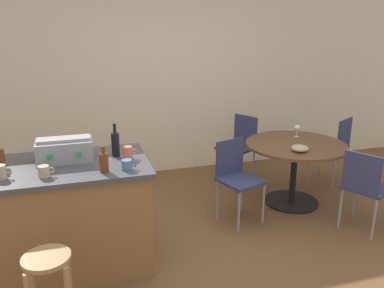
# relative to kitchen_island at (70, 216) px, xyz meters

# --- Properties ---
(ground_plane) EXTENTS (8.80, 8.80, 0.00)m
(ground_plane) POSITION_rel_kitchen_island_xyz_m (1.28, -0.35, -0.47)
(ground_plane) COLOR brown
(back_wall) EXTENTS (8.00, 0.10, 2.70)m
(back_wall) POSITION_rel_kitchen_island_xyz_m (1.28, 2.07, 0.88)
(back_wall) COLOR beige
(back_wall) RESTS_ON ground_plane
(kitchen_island) EXTENTS (1.35, 0.85, 0.93)m
(kitchen_island) POSITION_rel_kitchen_island_xyz_m (0.00, 0.00, 0.00)
(kitchen_island) COLOR olive
(kitchen_island) RESTS_ON ground_plane
(wooden_stool) EXTENTS (0.31, 0.31, 0.62)m
(wooden_stool) POSITION_rel_kitchen_island_xyz_m (-0.13, -0.84, -0.02)
(wooden_stool) COLOR #A37A4C
(wooden_stool) RESTS_ON ground_plane
(dining_table) EXTENTS (1.13, 1.13, 0.73)m
(dining_table) POSITION_rel_kitchen_island_xyz_m (2.48, 0.55, 0.09)
(dining_table) COLOR black
(dining_table) RESTS_ON ground_plane
(folding_chair_near) EXTENTS (0.55, 0.55, 0.88)m
(folding_chair_near) POSITION_rel_kitchen_island_xyz_m (3.29, 0.94, 0.06)
(folding_chair_near) COLOR navy
(folding_chair_near) RESTS_ON ground_plane
(folding_chair_far) EXTENTS (0.54, 0.54, 0.88)m
(folding_chair_far) POSITION_rel_kitchen_island_xyz_m (2.14, 1.34, 0.06)
(folding_chair_far) COLOR navy
(folding_chair_far) RESTS_ON ground_plane
(folding_chair_left) EXTENTS (0.50, 0.50, 0.87)m
(folding_chair_left) POSITION_rel_kitchen_island_xyz_m (1.69, 0.36, 0.05)
(folding_chair_left) COLOR navy
(folding_chair_left) RESTS_ON ground_plane
(folding_chair_right) EXTENTS (0.54, 0.54, 0.85)m
(folding_chair_right) POSITION_rel_kitchen_island_xyz_m (2.81, -0.23, 0.03)
(folding_chair_right) COLOR navy
(folding_chair_right) RESTS_ON ground_plane
(toolbox) EXTENTS (0.45, 0.26, 0.20)m
(toolbox) POSITION_rel_kitchen_island_xyz_m (0.01, 0.09, 0.56)
(toolbox) COLOR gray
(toolbox) RESTS_ON kitchen_island
(bottle_0) EXTENTS (0.07, 0.07, 0.29)m
(bottle_0) POSITION_rel_kitchen_island_xyz_m (0.43, 0.09, 0.58)
(bottle_0) COLOR black
(bottle_0) RESTS_ON kitchen_island
(bottle_1) EXTENTS (0.07, 0.07, 0.21)m
(bottle_1) POSITION_rel_kitchen_island_xyz_m (0.30, -0.26, 0.54)
(bottle_1) COLOR #603314
(bottle_1) RESTS_ON kitchen_island
(cup_0) EXTENTS (0.12, 0.08, 0.09)m
(cup_0) POSITION_rel_kitchen_island_xyz_m (-0.14, -0.24, 0.51)
(cup_0) COLOR tan
(cup_0) RESTS_ON kitchen_island
(cup_1) EXTENTS (0.12, 0.08, 0.11)m
(cup_1) POSITION_rel_kitchen_island_xyz_m (-0.44, -0.19, 0.52)
(cup_1) COLOR tan
(cup_1) RESTS_ON kitchen_island
(cup_2) EXTENTS (0.12, 0.08, 0.08)m
(cup_2) POSITION_rel_kitchen_island_xyz_m (0.47, -0.27, 0.50)
(cup_2) COLOR #4C7099
(cup_2) RESTS_ON kitchen_island
(cup_3) EXTENTS (0.12, 0.08, 0.11)m
(cup_3) POSITION_rel_kitchen_island_xyz_m (0.52, -0.01, 0.52)
(cup_3) COLOR #DB6651
(cup_3) RESTS_ON kitchen_island
(wine_glass) EXTENTS (0.07, 0.07, 0.14)m
(wine_glass) POSITION_rel_kitchen_island_xyz_m (2.63, 0.79, 0.37)
(wine_glass) COLOR silver
(wine_glass) RESTS_ON dining_table
(serving_bowl) EXTENTS (0.18, 0.18, 0.07)m
(serving_bowl) POSITION_rel_kitchen_island_xyz_m (2.37, 0.28, 0.30)
(serving_bowl) COLOR tan
(serving_bowl) RESTS_ON dining_table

